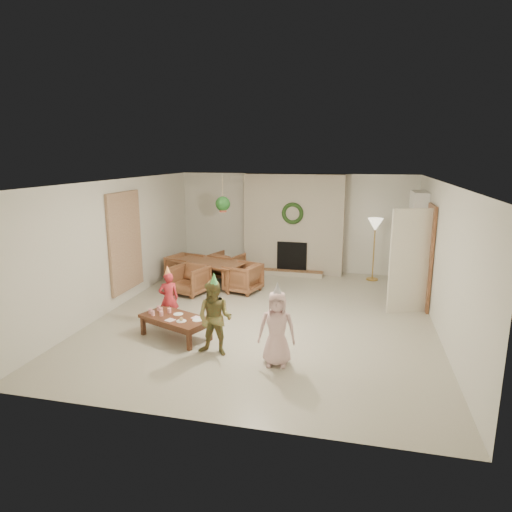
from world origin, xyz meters
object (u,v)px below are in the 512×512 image
(dining_table, at_px, (210,274))
(child_plaid, at_px, (215,318))
(dining_chair_left, at_px, (185,268))
(dining_chair_near, at_px, (190,280))
(coffee_table_top, at_px, (176,318))
(child_pink, at_px, (277,329))
(dining_chair_right, at_px, (243,278))
(child_red, at_px, (169,299))
(dining_chair_far, at_px, (227,266))

(dining_table, height_order, child_plaid, child_plaid)
(dining_chair_left, bearing_deg, dining_chair_near, -135.00)
(coffee_table_top, bearing_deg, child_pink, 4.71)
(dining_chair_right, bearing_deg, dining_table, -90.00)
(dining_chair_left, xyz_separation_m, coffee_table_top, (1.12, -3.17, 0.01))
(dining_chair_left, distance_m, child_red, 2.76)
(dining_chair_far, distance_m, dining_chair_right, 1.16)
(dining_chair_far, bearing_deg, child_plaid, 121.57)
(coffee_table_top, bearing_deg, dining_chair_far, 115.77)
(dining_chair_near, bearing_deg, child_red, -63.16)
(dining_table, relative_size, child_red, 1.73)
(dining_chair_near, xyz_separation_m, dining_chair_far, (0.43, 1.39, 0.00))
(dining_chair_near, bearing_deg, coffee_table_top, -56.89)
(child_red, bearing_deg, child_pink, 121.49)
(dining_chair_right, xyz_separation_m, child_pink, (1.37, -3.26, 0.23))
(dining_table, relative_size, dining_chair_right, 2.34)
(dining_chair_right, height_order, child_pink, child_pink)
(dining_table, relative_size, child_plaid, 1.44)
(dining_chair_near, height_order, dining_chair_far, same)
(dining_chair_far, height_order, dining_chair_left, same)
(dining_table, distance_m, dining_chair_right, 0.91)
(dining_chair_far, xyz_separation_m, child_plaid, (1.05, -4.10, 0.25))
(dining_chair_left, relative_size, coffee_table_top, 0.60)
(dining_chair_right, height_order, coffee_table_top, dining_chair_right)
(child_plaid, height_order, child_pink, child_plaid)
(child_red, relative_size, child_pink, 0.87)
(child_plaid, bearing_deg, dining_table, 114.47)
(dining_chair_left, xyz_separation_m, child_red, (0.77, -2.64, 0.16))
(child_red, bearing_deg, dining_chair_far, -123.83)
(dining_table, distance_m, dining_chair_near, 0.73)
(child_red, height_order, child_plaid, child_plaid)
(dining_chair_near, height_order, dining_chair_right, same)
(coffee_table_top, distance_m, child_pink, 1.90)
(dining_chair_far, distance_m, child_plaid, 4.24)
(dining_chair_left, bearing_deg, child_plaid, -134.42)
(dining_table, relative_size, dining_chair_near, 2.34)
(dining_chair_right, distance_m, child_red, 2.30)
(dining_chair_right, bearing_deg, child_red, -2.79)
(child_red, distance_m, child_pink, 2.42)
(dining_chair_right, height_order, child_red, child_red)
(dining_chair_far, height_order, child_red, child_red)
(dining_chair_left, bearing_deg, dining_chair_far, -45.00)
(dining_chair_right, relative_size, child_plaid, 0.62)
(dining_chair_left, relative_size, child_plaid, 0.62)
(dining_chair_near, relative_size, child_pink, 0.64)
(child_plaid, bearing_deg, dining_chair_near, 122.68)
(coffee_table_top, height_order, child_pink, child_pink)
(dining_chair_right, bearing_deg, child_plaid, 24.45)
(dining_chair_far, height_order, child_plaid, child_plaid)
(child_red, xyz_separation_m, child_plaid, (1.19, -0.98, 0.09))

